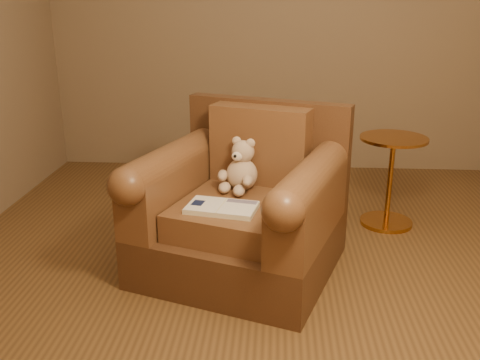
{
  "coord_description": "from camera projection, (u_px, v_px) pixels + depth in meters",
  "views": [
    {
      "loc": [
        0.02,
        -2.85,
        1.53
      ],
      "look_at": [
        -0.17,
        -0.08,
        0.57
      ],
      "focal_mm": 40.0,
      "sensor_mm": 36.0,
      "label": 1
    }
  ],
  "objects": [
    {
      "name": "floor",
      "position": [
        269.0,
        266.0,
        3.19
      ],
      "size": [
        4.0,
        4.0,
        0.0
      ],
      "primitive_type": "plane",
      "color": "brown",
      "rests_on": "ground"
    },
    {
      "name": "armchair",
      "position": [
        244.0,
        209.0,
        3.1
      ],
      "size": [
        1.3,
        1.27,
        0.93
      ],
      "rotation": [
        0.0,
        0.0,
        -0.33
      ],
      "color": "#4C2D19",
      "rests_on": "floor"
    },
    {
      "name": "teddy_bear",
      "position": [
        240.0,
        170.0,
        3.13
      ],
      "size": [
        0.23,
        0.27,
        0.32
      ],
      "rotation": [
        0.0,
        0.0,
        -0.49
      ],
      "color": "tan",
      "rests_on": "armchair"
    },
    {
      "name": "guidebook",
      "position": [
        222.0,
        208.0,
        2.85
      ],
      "size": [
        0.4,
        0.29,
        0.03
      ],
      "rotation": [
        0.0,
        0.0,
        -0.19
      ],
      "color": "beige",
      "rests_on": "armchair"
    },
    {
      "name": "side_table",
      "position": [
        390.0,
        178.0,
        3.68
      ],
      "size": [
        0.45,
        0.45,
        0.63
      ],
      "color": "#BB7933",
      "rests_on": "floor"
    }
  ]
}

